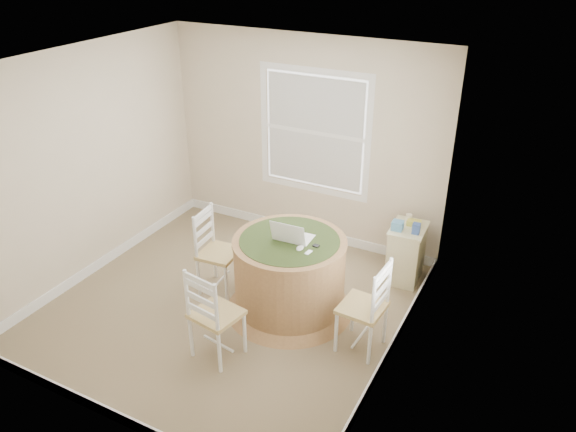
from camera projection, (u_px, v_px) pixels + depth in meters
The scene contains 14 objects.
room at pixel (247, 194), 5.56m from camera, with size 3.64×3.64×2.64m.
round_table at pixel (290, 272), 5.84m from camera, with size 1.35×1.35×0.85m.
chair_left at pixel (219, 253), 6.15m from camera, with size 0.42×0.40×0.95m, color white, non-canonical shape.
chair_near at pixel (216, 314), 5.19m from camera, with size 0.42×0.40×0.95m, color white, non-canonical shape.
chair_right at pixel (362, 307), 5.28m from camera, with size 0.42×0.40×0.95m, color white, non-canonical shape.
laptop at pixel (293, 236), 5.66m from camera, with size 0.38×0.34×0.26m.
mouse at pixel (300, 248), 5.50m from camera, with size 0.07×0.11×0.04m, color white.
phone at pixel (308, 253), 5.44m from camera, with size 0.04×0.09×0.02m, color #B7BABF.
keys at pixel (316, 246), 5.55m from camera, with size 0.06×0.05×0.03m, color black.
corner_chest at pixel (406, 253), 6.41m from camera, with size 0.41×0.53×0.67m.
tissue_box at pixel (399, 225), 6.20m from camera, with size 0.12×0.12×0.10m, color #508CB7.
box_yellow at pixel (413, 223), 6.28m from camera, with size 0.15×0.10×0.06m, color gold.
box_blue at pixel (415, 228), 6.12m from camera, with size 0.08×0.08×0.12m, color #2F4A8F.
cup_cream at pixel (409, 219), 6.35m from camera, with size 0.07×0.07×0.09m, color beige.
Camera 1 is at (2.86, -4.11, 3.66)m, focal length 35.00 mm.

